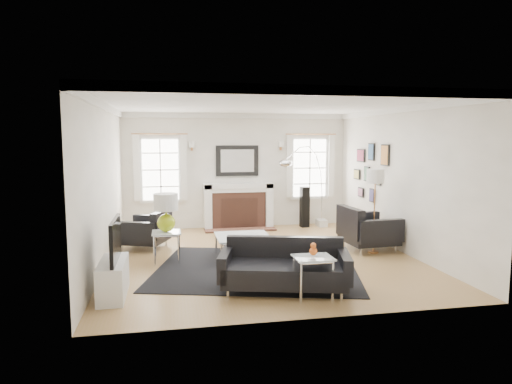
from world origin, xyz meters
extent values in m
plane|color=#A17B43|center=(0.00, 0.00, 0.00)|extent=(6.00, 6.00, 0.00)
cube|color=white|center=(0.00, 3.00, 1.40)|extent=(5.50, 0.04, 2.80)
cube|color=white|center=(0.00, -3.00, 1.40)|extent=(5.50, 0.04, 2.80)
cube|color=white|center=(-2.75, 0.00, 1.40)|extent=(0.04, 6.00, 2.80)
cube|color=white|center=(2.75, 0.00, 1.40)|extent=(0.04, 6.00, 2.80)
cube|color=white|center=(0.00, 0.00, 2.80)|extent=(5.50, 6.00, 0.02)
cube|color=white|center=(0.00, 0.00, 2.74)|extent=(5.50, 6.00, 0.12)
cube|color=white|center=(-0.75, 2.80, 0.55)|extent=(0.18, 0.38, 1.10)
cube|color=white|center=(0.75, 2.80, 0.55)|extent=(0.18, 0.38, 1.10)
cube|color=white|center=(0.00, 2.80, 1.05)|extent=(1.70, 0.38, 0.12)
cube|color=white|center=(0.00, 2.80, 0.95)|extent=(1.50, 0.34, 0.10)
cube|color=brown|center=(0.00, 2.82, 0.45)|extent=(1.30, 0.30, 0.90)
cube|color=black|center=(0.00, 2.72, 0.38)|extent=(0.90, 0.10, 0.76)
cube|color=brown|center=(0.00, 2.55, 0.02)|extent=(1.70, 0.50, 0.04)
cube|color=black|center=(0.00, 2.96, 1.65)|extent=(1.05, 0.06, 0.75)
cube|color=white|center=(0.00, 2.92, 1.65)|extent=(0.82, 0.02, 0.55)
cube|color=white|center=(-1.85, 2.97, 1.45)|extent=(1.00, 0.05, 1.60)
cube|color=white|center=(-1.85, 2.94, 1.45)|extent=(0.84, 0.02, 1.44)
cube|color=white|center=(-2.40, 2.87, 1.50)|extent=(0.14, 0.05, 1.55)
cube|color=white|center=(-1.30, 2.87, 1.50)|extent=(0.14, 0.05, 1.55)
cube|color=white|center=(1.85, 2.97, 1.45)|extent=(1.00, 0.05, 1.60)
cube|color=white|center=(1.85, 2.94, 1.45)|extent=(0.84, 0.02, 1.44)
cube|color=white|center=(1.30, 2.87, 1.50)|extent=(0.14, 0.05, 1.55)
cube|color=white|center=(2.40, 2.87, 1.50)|extent=(0.14, 0.05, 1.55)
cube|color=black|center=(2.72, 0.60, 1.85)|extent=(0.03, 0.34, 0.44)
cube|color=#CD7F36|center=(2.70, 0.60, 1.85)|extent=(0.01, 0.29, 0.39)
cube|color=black|center=(2.72, 1.25, 1.90)|extent=(0.03, 0.28, 0.38)
cube|color=#315786|center=(2.70, 1.25, 1.90)|extent=(0.01, 0.23, 0.33)
cube|color=black|center=(2.72, 1.80, 1.80)|extent=(0.03, 0.40, 0.30)
cube|color=#922C48|center=(2.70, 1.80, 1.80)|extent=(0.01, 0.35, 0.25)
cube|color=black|center=(2.72, 0.90, 1.35)|extent=(0.03, 0.30, 0.30)
cube|color=olive|center=(2.70, 0.90, 1.35)|extent=(0.01, 0.25, 0.25)
cube|color=black|center=(2.72, 1.45, 1.40)|extent=(0.03, 0.26, 0.34)
cube|color=#457455|center=(2.70, 1.45, 1.40)|extent=(0.01, 0.21, 0.29)
cube|color=black|center=(2.72, 2.00, 1.35)|extent=(0.03, 0.32, 0.24)
cube|color=#AE9D4A|center=(2.70, 2.00, 1.35)|extent=(0.01, 0.27, 0.19)
cube|color=black|center=(2.72, 1.15, 0.95)|extent=(0.03, 0.24, 0.30)
cube|color=#3F3870|center=(2.70, 1.15, 0.95)|extent=(0.01, 0.19, 0.25)
cube|color=black|center=(2.72, 1.75, 0.95)|extent=(0.03, 0.28, 0.22)
cube|color=#93566E|center=(2.70, 1.75, 0.95)|extent=(0.01, 0.23, 0.17)
cube|color=white|center=(-2.45, -1.70, 0.25)|extent=(0.35, 1.00, 0.50)
cube|color=black|center=(-2.40, -1.70, 0.80)|extent=(0.05, 1.00, 0.58)
cube|color=black|center=(-0.24, -0.75, 0.01)|extent=(3.91, 3.52, 0.01)
cube|color=black|center=(-0.06, -1.96, 0.27)|extent=(1.89, 1.23, 0.29)
cube|color=black|center=(0.03, -1.60, 0.48)|extent=(1.72, 0.57, 0.48)
cube|color=black|center=(-0.88, -1.75, 0.39)|extent=(0.34, 0.83, 0.37)
cube|color=black|center=(0.76, -2.17, 0.39)|extent=(0.34, 0.83, 0.37)
cube|color=black|center=(-2.16, 1.11, 0.29)|extent=(1.06, 1.06, 0.31)
cube|color=black|center=(-1.82, 0.98, 0.51)|extent=(0.43, 0.81, 0.51)
cube|color=black|center=(-2.01, 1.49, 0.41)|extent=(0.81, 0.41, 0.39)
cube|color=black|center=(-2.31, 0.73, 0.41)|extent=(0.81, 0.41, 0.39)
cube|color=black|center=(2.20, 0.14, 0.32)|extent=(0.99, 0.99, 0.34)
cube|color=black|center=(1.79, 0.11, 0.57)|extent=(0.23, 0.93, 0.57)
cube|color=black|center=(2.23, -0.32, 0.46)|extent=(0.93, 0.21, 0.44)
cube|color=black|center=(2.17, 0.60, 0.46)|extent=(0.93, 0.21, 0.44)
cube|color=silver|center=(-0.36, -0.09, 0.42)|extent=(0.97, 0.97, 0.02)
cylinder|color=silver|center=(-0.80, -0.53, 0.22)|extent=(0.04, 0.04, 0.43)
cylinder|color=silver|center=(0.09, -0.53, 0.22)|extent=(0.04, 0.04, 0.43)
cylinder|color=silver|center=(-0.80, 0.36, 0.22)|extent=(0.04, 0.04, 0.43)
cylinder|color=silver|center=(0.09, 0.36, 0.22)|extent=(0.04, 0.04, 0.43)
cube|color=silver|center=(-1.72, -0.05, 0.54)|extent=(0.50, 0.50, 0.02)
cylinder|color=silver|center=(-1.93, -0.26, 0.28)|extent=(0.04, 0.04, 0.55)
cylinder|color=silver|center=(-1.51, -0.26, 0.28)|extent=(0.04, 0.04, 0.55)
cylinder|color=silver|center=(-1.93, 0.16, 0.28)|extent=(0.04, 0.04, 0.55)
cylinder|color=silver|center=(-1.51, 0.16, 0.28)|extent=(0.04, 0.04, 0.55)
cube|color=silver|center=(0.26, -2.28, 0.57)|extent=(0.52, 0.44, 0.02)
cylinder|color=silver|center=(0.04, -2.46, 0.29)|extent=(0.04, 0.04, 0.58)
cylinder|color=silver|center=(0.48, -2.46, 0.29)|extent=(0.04, 0.04, 0.58)
cylinder|color=silver|center=(0.04, -2.10, 0.29)|extent=(0.04, 0.04, 0.58)
cylinder|color=silver|center=(0.48, -2.10, 0.29)|extent=(0.04, 0.04, 0.58)
sphere|color=#ADC418|center=(-1.72, -0.05, 0.71)|extent=(0.32, 0.32, 0.32)
cylinder|color=#ADC418|center=(-1.72, -0.05, 0.87)|extent=(0.04, 0.04, 0.13)
cylinder|color=white|center=(-1.72, -0.05, 1.08)|extent=(0.43, 0.43, 0.30)
sphere|color=orange|center=(0.26, -2.28, 0.65)|extent=(0.11, 0.11, 0.11)
sphere|color=orange|center=(0.26, -2.28, 0.73)|extent=(0.08, 0.08, 0.08)
cube|color=white|center=(2.09, 2.65, 0.09)|extent=(0.22, 0.35, 0.17)
ellipsoid|color=silver|center=(0.87, 1.61, 1.65)|extent=(0.30, 0.30, 0.18)
cylinder|color=#C17E43|center=(2.19, -0.09, 0.02)|extent=(0.20, 0.20, 0.03)
cylinder|color=#C17E43|center=(2.19, -0.09, 0.72)|extent=(0.02, 0.02, 1.43)
cylinder|color=white|center=(2.19, -0.09, 1.48)|extent=(0.33, 0.33, 0.27)
cube|color=black|center=(1.64, 2.65, 0.50)|extent=(0.22, 0.22, 1.00)
camera|label=1|loc=(-1.66, -8.12, 2.18)|focal=32.00mm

